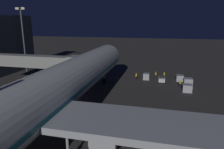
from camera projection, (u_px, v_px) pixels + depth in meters
ground_plane at (72, 117)px, 31.98m from camera, size 320.00×320.00×0.00m
airliner_at_gate at (35, 103)px, 22.03m from camera, size 48.96×68.17×19.39m
jet_bridge at (42, 62)px, 44.48m from camera, size 22.74×3.40×7.46m
apron_floodlight_mast at (23, 36)px, 58.14m from camera, size 2.90×0.50×18.16m
baggage_tug_lead at (162, 80)px, 49.58m from camera, size 1.86×2.57×1.95m
baggage_container_near_belt at (188, 82)px, 47.80m from camera, size 1.87×1.83×1.58m
baggage_container_mid_row at (180, 78)px, 50.99m from camera, size 1.69×1.77×1.49m
baggage_container_far_row at (146, 76)px, 52.34m from camera, size 1.52×1.66×1.60m
baggage_container_spare at (187, 88)px, 43.17m from camera, size 1.87×1.81×1.59m
ground_crew_near_nose_gear at (180, 83)px, 45.93m from camera, size 0.40×0.40×1.76m
ground_crew_by_belt_loader at (136, 76)px, 52.00m from camera, size 0.40×0.40×1.73m
ground_crew_marshaller_fwd at (156, 75)px, 53.26m from camera, size 0.40×0.40×1.77m
ground_crew_under_port_wing at (164, 75)px, 53.10m from camera, size 0.40×0.40×1.80m
traffic_cone_nose_port at (118, 77)px, 53.85m from camera, size 0.36×0.36×0.55m
traffic_cone_nose_starboard at (102, 76)px, 54.85m from camera, size 0.36×0.36×0.55m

